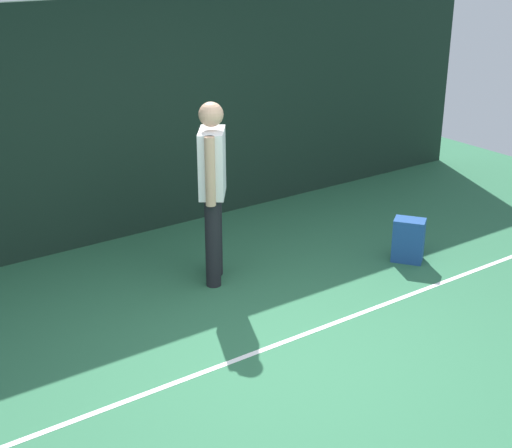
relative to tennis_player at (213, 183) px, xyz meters
The scene contains 5 objects.
ground_plane 1.82m from the tennis_player, 101.27° to the right, with size 12.00×12.00×0.00m, color #2D6B47.
back_fence 1.54m from the tennis_player, 101.45° to the left, with size 10.00×0.10×2.48m, color #192D23.
court_line 1.64m from the tennis_player, 103.14° to the right, with size 9.00×0.05×0.00m, color white.
tennis_player is the anchor object (origin of this frame).
backpack 2.10m from the tennis_player, 21.95° to the right, with size 0.38×0.38×0.44m.
Camera 1 is at (-2.98, -3.86, 3.09)m, focal length 51.73 mm.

